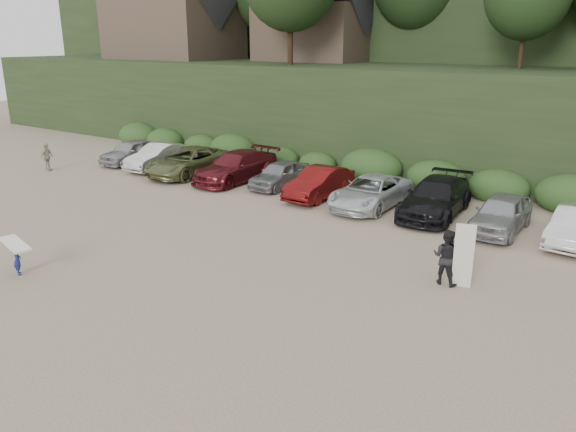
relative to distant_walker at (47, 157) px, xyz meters
The scene contains 5 objects.
ground 20.33m from the distant_walker, 15.85° to the right, with size 120.00×120.00×0.00m, color tan.
parked_cars 21.67m from the distant_walker, 11.75° to the left, with size 39.63×6.65×1.65m.
distant_walker is the anchor object (origin of this frame).
child_surfer 16.53m from the distant_walker, 36.39° to the right, with size 1.98×0.99×1.15m.
adult_surfer 25.66m from the distant_walker, ahead, with size 1.37×0.75×2.20m.
Camera 1 is at (11.36, -13.56, 7.73)m, focal length 35.00 mm.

